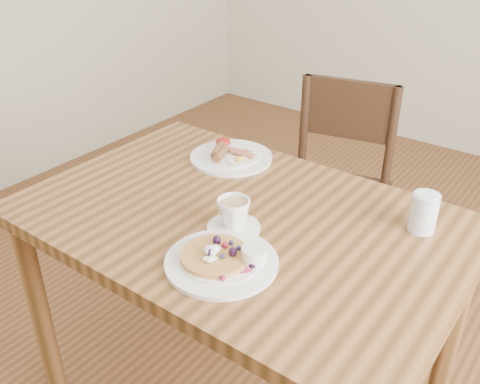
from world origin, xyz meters
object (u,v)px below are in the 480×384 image
(breakfast_plate, at_px, (230,156))
(teacup_saucer, at_px, (234,216))
(water_glass, at_px, (424,212))
(chair_far, at_px, (335,183))
(pancake_plate, at_px, (223,259))
(dining_table, at_px, (240,244))

(breakfast_plate, height_order, teacup_saucer, teacup_saucer)
(breakfast_plate, distance_m, water_glass, 0.66)
(chair_far, height_order, pancake_plate, chair_far)
(chair_far, relative_size, water_glass, 8.41)
(pancake_plate, distance_m, water_glass, 0.53)
(dining_table, relative_size, teacup_saucer, 8.57)
(dining_table, height_order, breakfast_plate, breakfast_plate)
(water_glass, bearing_deg, teacup_saucer, -143.62)
(dining_table, height_order, teacup_saucer, teacup_saucer)
(breakfast_plate, bearing_deg, pancake_plate, -53.97)
(pancake_plate, relative_size, water_glass, 2.58)
(chair_far, xyz_separation_m, water_glass, (0.51, -0.53, 0.31))
(breakfast_plate, bearing_deg, dining_table, -47.91)
(dining_table, distance_m, chair_far, 0.78)
(water_glass, bearing_deg, pancake_plate, -127.06)
(teacup_saucer, bearing_deg, breakfast_plate, 128.90)
(pancake_plate, xyz_separation_m, breakfast_plate, (-0.34, 0.46, -0.00))
(dining_table, relative_size, chair_far, 1.36)
(dining_table, height_order, chair_far, chair_far)
(chair_far, xyz_separation_m, pancake_plate, (0.19, -0.96, 0.27))
(pancake_plate, xyz_separation_m, teacup_saucer, (-0.07, 0.14, 0.03))
(dining_table, height_order, pancake_plate, pancake_plate)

